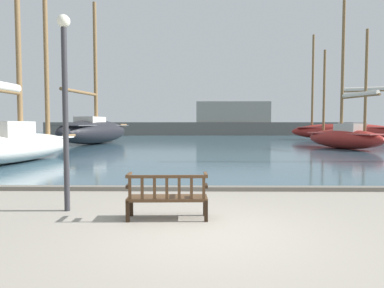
{
  "coord_description": "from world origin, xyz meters",
  "views": [
    {
      "loc": [
        -0.19,
        -5.94,
        1.89
      ],
      "look_at": [
        -0.38,
        10.0,
        1.0
      ],
      "focal_mm": 32.0,
      "sensor_mm": 36.0,
      "label": 1
    }
  ],
  "objects_px": {
    "sailboat_mid_port": "(344,135)",
    "sailboat_far_starboard": "(95,130)",
    "park_bench": "(167,196)",
    "sailboat_distant_harbor": "(344,129)",
    "lamp_post": "(65,93)",
    "sailboat_mid_starboard": "(18,141)"
  },
  "relations": [
    {
      "from": "sailboat_far_starboard",
      "to": "sailboat_distant_harbor",
      "type": "xyz_separation_m",
      "value": [
        27.27,
        8.27,
        0.04
      ]
    },
    {
      "from": "sailboat_far_starboard",
      "to": "sailboat_mid_starboard",
      "type": "bearing_deg",
      "value": -86.75
    },
    {
      "from": "sailboat_mid_port",
      "to": "sailboat_far_starboard",
      "type": "bearing_deg",
      "value": 163.3
    },
    {
      "from": "park_bench",
      "to": "sailboat_mid_port",
      "type": "relative_size",
      "value": 0.14
    },
    {
      "from": "sailboat_far_starboard",
      "to": "lamp_post",
      "type": "height_order",
      "value": "sailboat_far_starboard"
    },
    {
      "from": "sailboat_mid_starboard",
      "to": "sailboat_far_starboard",
      "type": "bearing_deg",
      "value": 93.25
    },
    {
      "from": "sailboat_far_starboard",
      "to": "sailboat_distant_harbor",
      "type": "relative_size",
      "value": 0.8
    },
    {
      "from": "sailboat_mid_starboard",
      "to": "lamp_post",
      "type": "height_order",
      "value": "sailboat_mid_starboard"
    },
    {
      "from": "park_bench",
      "to": "sailboat_mid_port",
      "type": "bearing_deg",
      "value": 58.68
    },
    {
      "from": "park_bench",
      "to": "lamp_post",
      "type": "xyz_separation_m",
      "value": [
        -2.27,
        0.65,
        2.11
      ]
    },
    {
      "from": "sailboat_distant_harbor",
      "to": "sailboat_mid_starboard",
      "type": "height_order",
      "value": "sailboat_distant_harbor"
    },
    {
      "from": "sailboat_mid_port",
      "to": "sailboat_mid_starboard",
      "type": "distance_m",
      "value": 22.24
    },
    {
      "from": "sailboat_far_starboard",
      "to": "lamp_post",
      "type": "bearing_deg",
      "value": -74.74
    },
    {
      "from": "sailboat_mid_port",
      "to": "sailboat_mid_starboard",
      "type": "relative_size",
      "value": 0.84
    },
    {
      "from": "sailboat_far_starboard",
      "to": "sailboat_mid_starboard",
      "type": "height_order",
      "value": "sailboat_far_starboard"
    },
    {
      "from": "lamp_post",
      "to": "sailboat_distant_harbor",
      "type": "bearing_deg",
      "value": 58.59
    },
    {
      "from": "park_bench",
      "to": "sailboat_distant_harbor",
      "type": "bearing_deg",
      "value": 61.97
    },
    {
      "from": "sailboat_distant_harbor",
      "to": "lamp_post",
      "type": "height_order",
      "value": "sailboat_distant_harbor"
    },
    {
      "from": "sailboat_far_starboard",
      "to": "sailboat_distant_harbor",
      "type": "bearing_deg",
      "value": 16.86
    },
    {
      "from": "park_bench",
      "to": "sailboat_mid_port",
      "type": "xyz_separation_m",
      "value": [
        11.87,
        19.51,
        0.64
      ]
    },
    {
      "from": "park_bench",
      "to": "sailboat_mid_starboard",
      "type": "bearing_deg",
      "value": 129.51
    },
    {
      "from": "sailboat_mid_port",
      "to": "sailboat_distant_harbor",
      "type": "distance_m",
      "value": 15.86
    }
  ]
}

